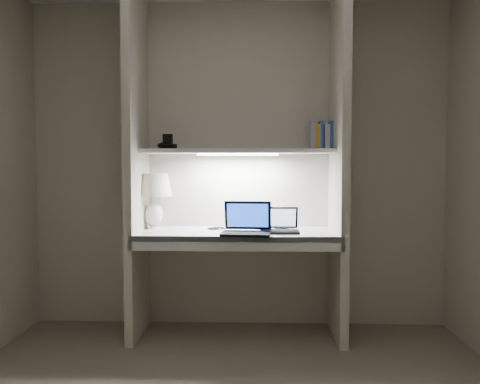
{
  "coord_description": "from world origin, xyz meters",
  "views": [
    {
      "loc": [
        0.12,
        -2.15,
        1.23
      ],
      "look_at": [
        0.03,
        1.05,
        1.06
      ],
      "focal_mm": 35.0,
      "sensor_mm": 36.0,
      "label": 1
    }
  ],
  "objects_px": {
    "table_lamp": "(153,191)",
    "book_row": "(323,136)",
    "laptop_main": "(247,227)",
    "laptop_netbook": "(279,226)",
    "speaker": "(261,220)"
  },
  "relations": [
    {
      "from": "table_lamp",
      "to": "laptop_netbook",
      "type": "relative_size",
      "value": 1.51
    },
    {
      "from": "table_lamp",
      "to": "laptop_main",
      "type": "bearing_deg",
      "value": -21.52
    },
    {
      "from": "table_lamp",
      "to": "laptop_main",
      "type": "relative_size",
      "value": 1.18
    },
    {
      "from": "table_lamp",
      "to": "speaker",
      "type": "relative_size",
      "value": 3.01
    },
    {
      "from": "laptop_main",
      "to": "speaker",
      "type": "relative_size",
      "value": 2.55
    },
    {
      "from": "laptop_main",
      "to": "laptop_netbook",
      "type": "relative_size",
      "value": 1.27
    },
    {
      "from": "table_lamp",
      "to": "book_row",
      "type": "distance_m",
      "value": 1.34
    },
    {
      "from": "laptop_main",
      "to": "book_row",
      "type": "xyz_separation_m",
      "value": [
        0.56,
        0.29,
        0.64
      ]
    },
    {
      "from": "book_row",
      "to": "laptop_main",
      "type": "bearing_deg",
      "value": -152.9
    },
    {
      "from": "table_lamp",
      "to": "speaker",
      "type": "height_order",
      "value": "table_lamp"
    },
    {
      "from": "book_row",
      "to": "speaker",
      "type": "bearing_deg",
      "value": -175.26
    },
    {
      "from": "laptop_netbook",
      "to": "speaker",
      "type": "height_order",
      "value": "laptop_netbook"
    },
    {
      "from": "laptop_main",
      "to": "laptop_netbook",
      "type": "bearing_deg",
      "value": 27.65
    },
    {
      "from": "laptop_main",
      "to": "laptop_netbook",
      "type": "distance_m",
      "value": 0.25
    },
    {
      "from": "speaker",
      "to": "book_row",
      "type": "bearing_deg",
      "value": 21.57
    }
  ]
}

